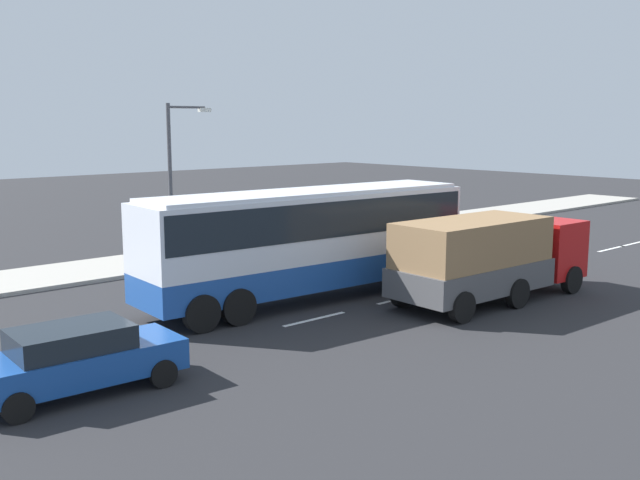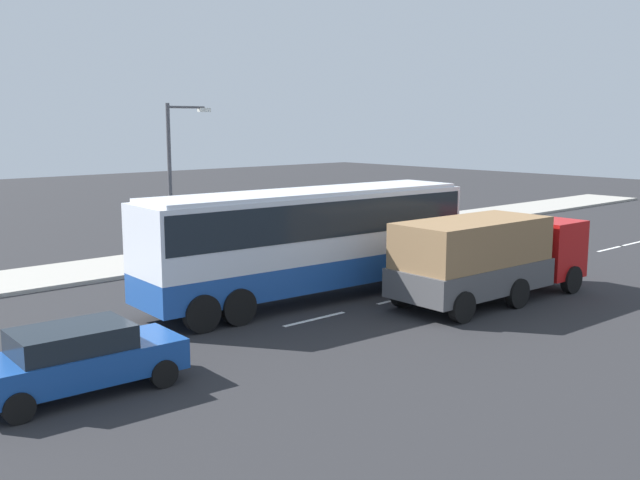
# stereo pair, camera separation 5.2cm
# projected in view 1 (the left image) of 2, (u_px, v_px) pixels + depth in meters

# --- Properties ---
(ground_plane) EXTENTS (120.00, 120.00, 0.00)m
(ground_plane) POSITION_uv_depth(u_px,v_px,m) (284.00, 301.00, 24.00)
(ground_plane) COLOR #28282B
(sidewalk_curb) EXTENTS (80.00, 4.00, 0.15)m
(sidewalk_curb) POSITION_uv_depth(u_px,v_px,m) (155.00, 261.00, 30.37)
(sidewalk_curb) COLOR #A8A399
(sidewalk_curb) RESTS_ON ground_plane
(lane_centreline) EXTENTS (41.42, 0.16, 0.01)m
(lane_centreline) POSITION_uv_depth(u_px,v_px,m) (356.00, 309.00, 22.90)
(lane_centreline) COLOR white
(lane_centreline) RESTS_ON ground_plane
(coach_bus) EXTENTS (12.02, 3.30, 3.66)m
(coach_bus) POSITION_uv_depth(u_px,v_px,m) (310.00, 232.00, 23.84)
(coach_bus) COLOR #1E4C9E
(coach_bus) RESTS_ON ground_plane
(cargo_truck) EXTENTS (7.76, 2.88, 2.79)m
(cargo_truck) POSITION_uv_depth(u_px,v_px,m) (490.00, 255.00, 23.78)
(cargo_truck) COLOR red
(cargo_truck) RESTS_ON ground_plane
(car_blue_saloon) EXTENTS (4.50, 2.00, 1.52)m
(car_blue_saloon) POSITION_uv_depth(u_px,v_px,m) (77.00, 358.00, 15.67)
(car_blue_saloon) COLOR #194799
(car_blue_saloon) RESTS_ON ground_plane
(pedestrian_near_curb) EXTENTS (0.32, 0.32, 1.59)m
(pedestrian_near_curb) POSITION_uv_depth(u_px,v_px,m) (231.00, 230.00, 32.60)
(pedestrian_near_curb) COLOR brown
(pedestrian_near_curb) RESTS_ON sidewalk_curb
(pedestrian_at_crossing) EXTENTS (0.32, 0.32, 1.59)m
(pedestrian_at_crossing) POSITION_uv_depth(u_px,v_px,m) (325.00, 221.00, 35.68)
(pedestrian_at_crossing) COLOR #38334C
(pedestrian_at_crossing) RESTS_ON sidewalk_curb
(street_lamp) EXTENTS (2.01, 0.24, 6.45)m
(street_lamp) POSITION_uv_depth(u_px,v_px,m) (175.00, 171.00, 28.84)
(street_lamp) COLOR #47474C
(street_lamp) RESTS_ON sidewalk_curb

